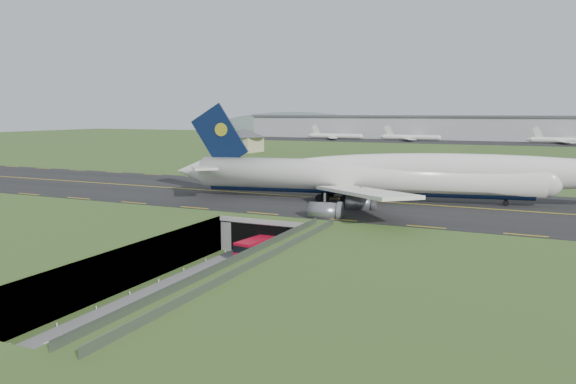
% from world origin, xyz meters
% --- Properties ---
extents(ground, '(900.00, 900.00, 0.00)m').
position_xyz_m(ground, '(0.00, 0.00, 0.00)').
color(ground, '#325522').
rests_on(ground, ground).
extents(airfield_deck, '(800.00, 800.00, 6.00)m').
position_xyz_m(airfield_deck, '(0.00, 0.00, 3.00)').
color(airfield_deck, gray).
rests_on(airfield_deck, ground).
extents(trench_road, '(12.00, 75.00, 0.20)m').
position_xyz_m(trench_road, '(0.00, -7.50, 0.10)').
color(trench_road, slate).
rests_on(trench_road, ground).
extents(taxiway, '(800.00, 44.00, 0.18)m').
position_xyz_m(taxiway, '(0.00, 33.00, 6.09)').
color(taxiway, black).
rests_on(taxiway, airfield_deck).
extents(tunnel_portal, '(17.00, 22.30, 6.00)m').
position_xyz_m(tunnel_portal, '(0.00, 16.71, 3.33)').
color(tunnel_portal, gray).
rests_on(tunnel_portal, ground).
extents(guideway, '(3.00, 53.00, 7.05)m').
position_xyz_m(guideway, '(11.00, -19.11, 5.32)').
color(guideway, '#A8A8A3').
rests_on(guideway, ground).
extents(jumbo_jet, '(93.04, 59.49, 19.99)m').
position_xyz_m(jumbo_jet, '(16.02, 34.22, 11.37)').
color(jumbo_jet, white).
rests_on(jumbo_jet, ground).
extents(shuttle_tram, '(4.19, 8.41, 3.27)m').
position_xyz_m(shuttle_tram, '(0.47, 4.75, 1.79)').
color(shuttle_tram, '#AD0B21').
rests_on(shuttle_tram, ground).
extents(service_building, '(20.34, 20.34, 10.22)m').
position_xyz_m(service_building, '(-78.91, 145.26, 12.06)').
color(service_building, '#C7BD8F').
rests_on(service_building, ground).
extents(cargo_terminal, '(320.00, 67.00, 15.60)m').
position_xyz_m(cargo_terminal, '(-0.20, 299.41, 13.96)').
color(cargo_terminal, '#B2B2B2').
rests_on(cargo_terminal, ground).
extents(distant_hills, '(700.00, 91.00, 60.00)m').
position_xyz_m(distant_hills, '(64.38, 430.00, -4.00)').
color(distant_hills, slate).
rests_on(distant_hills, ground).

